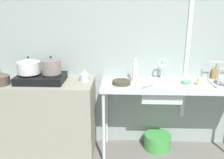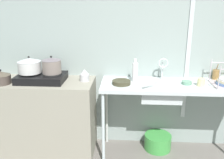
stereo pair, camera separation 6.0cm
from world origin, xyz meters
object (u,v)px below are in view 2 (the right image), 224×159
(percolator, at_px, (85,75))
(frying_pan, at_px, (121,82))
(pot_on_right_burner, at_px, (52,65))
(bucket_on_floor, at_px, (158,142))
(sink_basin, at_px, (160,92))
(pot_beside_stove, at_px, (1,78))
(utensil_jar, at_px, (216,75))
(bottle_by_sink, at_px, (135,72))
(faucet, at_px, (163,65))
(cup_by_rack, at_px, (201,82))
(stove, at_px, (42,77))
(small_bowl_on_drainboard, at_px, (187,83))
(pot_on_left_burner, at_px, (29,65))

(percolator, height_order, frying_pan, percolator)
(pot_on_right_burner, relative_size, bucket_on_floor, 0.66)
(sink_basin, bearing_deg, pot_beside_stove, -177.02)
(utensil_jar, bearing_deg, bottle_by_sink, -171.32)
(faucet, xyz_separation_m, cup_by_rack, (0.40, -0.20, -0.14))
(stove, xyz_separation_m, percolator, (0.50, 0.05, 0.02))
(small_bowl_on_drainboard, height_order, bottle_by_sink, bottle_by_sink)
(bottle_by_sink, bearing_deg, small_bowl_on_drainboard, -6.06)
(faucet, distance_m, cup_by_rack, 0.47)
(pot_on_left_burner, bearing_deg, utensil_jar, 5.54)
(utensil_jar, bearing_deg, stove, -174.11)
(frying_pan, relative_size, utensil_jar, 1.08)
(sink_basin, height_order, utensil_jar, utensil_jar)
(bottle_by_sink, bearing_deg, cup_by_rack, -9.07)
(sink_basin, height_order, faucet, faucet)
(frying_pan, xyz_separation_m, utensil_jar, (1.13, 0.26, 0.04))
(pot_beside_stove, height_order, faucet, faucet)
(pot_on_right_burner, height_order, cup_by_rack, pot_on_right_burner)
(cup_by_rack, distance_m, utensil_jar, 0.36)
(pot_on_right_burner, distance_m, percolator, 0.39)
(pot_on_right_burner, bearing_deg, stove, 180.00)
(sink_basin, distance_m, small_bowl_on_drainboard, 0.32)
(percolator, bearing_deg, cup_by_rack, -4.33)
(pot_on_right_burner, xyz_separation_m, percolator, (0.37, 0.05, -0.13))
(stove, height_order, small_bowl_on_drainboard, stove)
(stove, distance_m, bucket_on_floor, 1.66)
(faucet, xyz_separation_m, utensil_jar, (0.65, 0.07, -0.12))
(bottle_by_sink, bearing_deg, pot_on_left_burner, -176.97)
(sink_basin, bearing_deg, stove, 178.96)
(utensil_jar, bearing_deg, cup_by_rack, -132.54)
(stove, distance_m, pot_on_right_burner, 0.20)
(cup_by_rack, height_order, bucket_on_floor, cup_by_rack)
(pot_beside_stove, distance_m, frying_pan, 1.37)
(sink_basin, relative_size, frying_pan, 2.10)
(faucet, bearing_deg, small_bowl_on_drainboard, -29.16)
(pot_beside_stove, bearing_deg, frying_pan, 3.08)
(pot_on_left_burner, xyz_separation_m, small_bowl_on_drainboard, (1.82, 0.00, -0.17))
(pot_on_left_burner, height_order, frying_pan, pot_on_left_burner)
(pot_on_left_burner, relative_size, sink_basin, 0.61)
(cup_by_rack, relative_size, small_bowl_on_drainboard, 0.79)
(pot_on_right_burner, relative_size, bottle_by_sink, 0.81)
(stove, relative_size, percolator, 3.85)
(cup_by_rack, bearing_deg, pot_on_right_burner, 178.26)
(pot_beside_stove, xyz_separation_m, percolator, (0.93, 0.17, -0.00))
(pot_beside_stove, bearing_deg, pot_on_left_burner, 22.09)
(percolator, distance_m, frying_pan, 0.45)
(pot_on_right_burner, bearing_deg, utensil_jar, 6.29)
(bottle_by_sink, bearing_deg, pot_on_right_burner, -176.15)
(pot_on_left_burner, xyz_separation_m, frying_pan, (1.07, -0.05, -0.17))
(stove, bearing_deg, frying_pan, -2.80)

